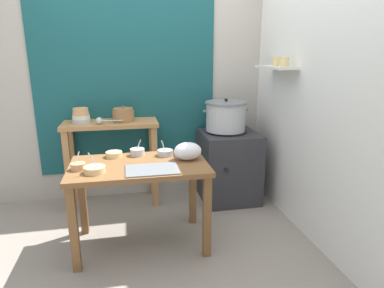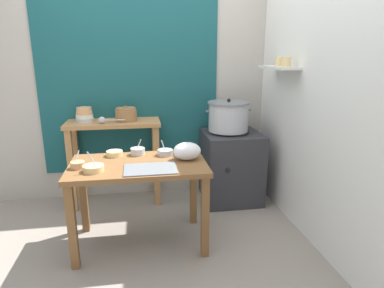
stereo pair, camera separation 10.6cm
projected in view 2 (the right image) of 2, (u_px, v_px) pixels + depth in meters
The scene contains 17 objects.
ground_plane at pixel (152, 238), 2.94m from camera, with size 9.00×9.00×0.00m, color gray.
wall_back at pixel (151, 79), 3.65m from camera, with size 4.40×0.12×2.60m.
wall_right at pixel (302, 85), 3.00m from camera, with size 0.30×3.20×2.60m.
prep_table at pixel (139, 176), 2.72m from camera, with size 1.10×0.66×0.72m.
back_shelf_table at pixel (114, 142), 3.49m from camera, with size 0.96×0.40×0.90m.
stove_block at pixel (231, 166), 3.64m from camera, with size 0.60×0.61×0.78m.
steamer_pot at pixel (228, 116), 3.51m from camera, with size 0.49×0.44×0.35m.
clay_pot at pixel (126, 114), 3.44m from camera, with size 0.22×0.22×0.16m.
bowl_stack_enamel at pixel (84, 115), 3.40m from camera, with size 0.18×0.18×0.15m.
ladle at pixel (103, 120), 3.32m from camera, with size 0.26×0.07×0.07m.
serving_tray at pixel (150, 169), 2.54m from camera, with size 0.40×0.28×0.01m, color slate.
plastic_bag at pixel (187, 151), 2.76m from camera, with size 0.23×0.17×0.15m, color white.
prep_bowl_0 at pixel (93, 168), 2.50m from camera, with size 0.16×0.16×0.17m.
prep_bowl_1 at pixel (114, 153), 2.87m from camera, with size 0.14×0.14×0.05m.
prep_bowl_2 at pixel (165, 152), 2.89m from camera, with size 0.13×0.13×0.14m.
prep_bowl_3 at pixel (78, 165), 2.56m from camera, with size 0.11×0.11×0.14m.
prep_bowl_4 at pixel (138, 151), 2.91m from camera, with size 0.12×0.12×0.14m.
Camera 2 is at (-0.07, -2.63, 1.58)m, focal length 31.07 mm.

